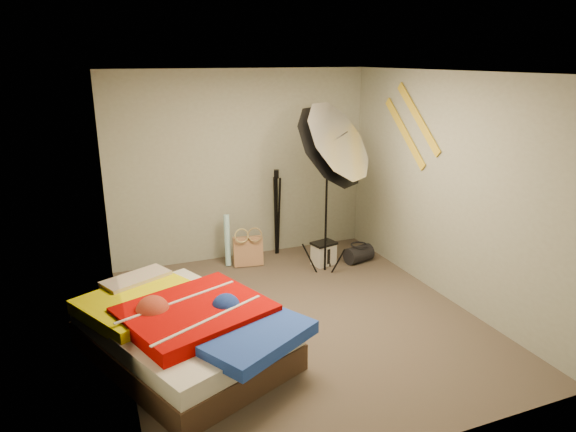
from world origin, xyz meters
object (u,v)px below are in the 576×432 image
tote_bag (248,251)px  duffel_bag (359,254)px  camera_case (324,254)px  photo_umbrella (329,148)px  camera_tripod (277,206)px  bed (184,330)px  wrapping_roll (227,240)px

tote_bag → duffel_bag: bearing=-8.8°
camera_case → duffel_bag: bearing=-25.4°
tote_bag → photo_umbrella: size_ratio=0.17×
tote_bag → camera_case: (0.93, -0.35, -0.05)m
duffel_bag → tote_bag: bearing=149.1°
camera_tripod → camera_case: bearing=-54.4°
tote_bag → bed: size_ratio=0.17×
wrapping_roll → bed: 2.21m
tote_bag → duffel_bag: (1.40, -0.45, -0.08)m
wrapping_roll → tote_bag: bearing=-26.5°
camera_case → camera_tripod: (-0.43, 0.61, 0.54)m
tote_bag → camera_tripod: bearing=36.1°
tote_bag → photo_umbrella: 1.79m
wrapping_roll → camera_case: (1.18, -0.47, -0.20)m
camera_case → camera_tripod: bearing=112.7°
photo_umbrella → duffel_bag: bearing=24.7°
photo_umbrella → camera_tripod: photo_umbrella is taller
wrapping_roll → bed: (-0.95, -1.99, -0.06)m
tote_bag → camera_case: size_ratio=1.36×
duffel_bag → camera_tripod: 1.28m
tote_bag → bed: (-1.20, -1.87, 0.08)m
wrapping_roll → duffel_bag: wrapping_roll is taller
tote_bag → camera_case: tote_bag is taller
tote_bag → camera_case: bearing=-11.5°
duffel_bag → photo_umbrella: 1.66m
duffel_bag → bed: bed is taller
tote_bag → photo_umbrella: bearing=-34.2°
camera_case → photo_umbrella: (-0.15, -0.39, 1.48)m
tote_bag → duffel_bag: size_ratio=1.05×
duffel_bag → photo_umbrella: photo_umbrella is taller
wrapping_roll → duffel_bag: 1.76m
bed → camera_tripod: 2.75m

